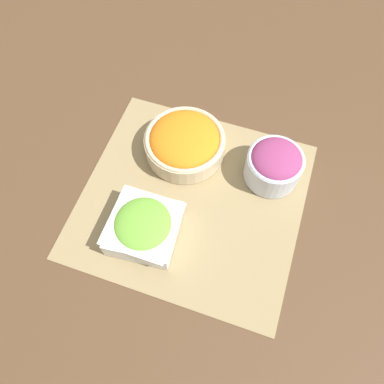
% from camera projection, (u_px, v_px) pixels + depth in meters
% --- Properties ---
extents(ground_plane, '(3.00, 3.00, 0.00)m').
position_uv_depth(ground_plane, '(192.00, 199.00, 0.77)').
color(ground_plane, '#513823').
extents(placemat, '(0.44, 0.42, 0.00)m').
position_uv_depth(placemat, '(192.00, 199.00, 0.77)').
color(placemat, '#937F56').
rests_on(placemat, ground_plane).
extents(onion_bowl, '(0.11, 0.11, 0.08)m').
position_uv_depth(onion_bowl, '(274.00, 164.00, 0.75)').
color(onion_bowl, silver).
rests_on(onion_bowl, placemat).
extents(lettuce_bowl, '(0.14, 0.14, 0.06)m').
position_uv_depth(lettuce_bowl, '(144.00, 227.00, 0.71)').
color(lettuce_bowl, white).
rests_on(lettuce_bowl, placemat).
extents(carrot_bowl, '(0.17, 0.17, 0.07)m').
position_uv_depth(carrot_bowl, '(185.00, 142.00, 0.79)').
color(carrot_bowl, beige).
rests_on(carrot_bowl, placemat).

